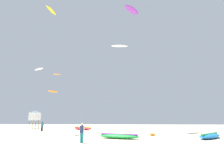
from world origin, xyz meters
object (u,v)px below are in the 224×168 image
object	(u,v)px
person_foreground	(82,131)
kite_aloft_4	(119,46)
person_midground	(42,125)
kite_grounded_near	(119,136)
kite_aloft_0	(53,91)
kite_grounded_mid	(210,136)
lifeguard_tower	(35,115)
kite_aloft_5	(57,74)
kite_grounded_far	(82,128)
kite_aloft_3	(132,10)
cooler_box	(153,135)
kite_aloft_1	(51,10)
kite_aloft_2	(39,69)

from	to	relation	value
person_foreground	kite_aloft_4	world-z (taller)	kite_aloft_4
person_midground	kite_grounded_near	bearing A→B (deg)	67.32
person_midground	kite_aloft_4	bearing A→B (deg)	128.77
kite_aloft_0	kite_grounded_mid	bearing A→B (deg)	-39.67
lifeguard_tower	kite_aloft_5	xyz separation A→B (m)	(-0.37, 12.43, 13.42)
kite_grounded_mid	kite_grounded_far	world-z (taller)	kite_grounded_far
kite_grounded_far	kite_aloft_3	distance (m)	27.80
person_midground	cooler_box	distance (m)	20.07
kite_grounded_mid	kite_aloft_1	size ratio (longest dim) A/B	1.43
person_midground	lifeguard_tower	xyz separation A→B (m)	(-6.23, 8.76, 2.04)
cooler_box	kite_aloft_2	bearing A→B (deg)	147.33
person_foreground	cooler_box	xyz separation A→B (m)	(7.59, 6.98, -0.88)
person_midground	kite_grounded_far	xyz separation A→B (m)	(6.37, 4.59, -0.71)
kite_grounded_near	cooler_box	xyz separation A→B (m)	(4.27, 3.32, -0.11)
person_midground	person_foreground	bearing A→B (deg)	51.70
cooler_box	kite_aloft_0	bearing A→B (deg)	136.80
kite_grounded_near	kite_aloft_5	bearing A→B (deg)	122.92
lifeguard_tower	person_midground	bearing A→B (deg)	-54.58
person_foreground	kite_grounded_far	size ratio (longest dim) A/B	0.35
kite_aloft_0	kite_aloft_1	distance (m)	21.42
kite_aloft_1	person_foreground	bearing A→B (deg)	-51.73
kite_aloft_4	kite_aloft_5	distance (m)	25.65
kite_grounded_near	cooler_box	bearing A→B (deg)	37.86
kite_aloft_4	kite_aloft_5	xyz separation A→B (m)	(-20.66, 14.99, -2.48)
kite_grounded_near	kite_aloft_4	distance (m)	25.40
kite_aloft_1	kite_aloft_4	bearing A→B (deg)	31.30
lifeguard_tower	cooler_box	bearing A→B (deg)	-33.60
kite_aloft_2	kite_aloft_5	xyz separation A→B (m)	(-0.70, 13.22, 2.24)
kite_grounded_far	kite_aloft_5	xyz separation A→B (m)	(-12.96, 16.59, 16.16)
kite_aloft_4	cooler_box	bearing A→B (deg)	-72.21
kite_aloft_1	cooler_box	bearing A→B (deg)	-18.22
kite_grounded_mid	kite_aloft_0	bearing A→B (deg)	140.33
kite_aloft_3	kite_grounded_mid	bearing A→B (deg)	-59.84
kite_aloft_0	kite_aloft_4	world-z (taller)	kite_aloft_4
kite_grounded_mid	kite_aloft_4	xyz separation A→B (m)	(-10.44, 16.34, 18.67)
lifeguard_tower	kite_aloft_0	bearing A→B (deg)	70.15
kite_grounded_far	kite_aloft_3	xyz separation A→B (m)	(10.59, -1.74, 25.65)
lifeguard_tower	kite_aloft_3	distance (m)	33.12
person_foreground	kite_grounded_mid	distance (m)	14.34
kite_grounded_mid	kite_aloft_5	bearing A→B (deg)	134.79
kite_aloft_2	person_foreground	bearing A→B (deg)	-53.38
kite_aloft_4	kite_grounded_far	bearing A→B (deg)	-168.30
person_midground	kite_aloft_0	world-z (taller)	kite_aloft_0
kite_grounded_near	kite_grounded_mid	xyz separation A→B (m)	(10.26, 0.87, 0.02)
kite_grounded_far	person_midground	bearing A→B (deg)	-144.18
kite_aloft_3	kite_grounded_near	bearing A→B (deg)	-101.04
lifeguard_tower	kite_aloft_1	bearing A→B (deg)	-56.42
cooler_box	kite_grounded_near	bearing A→B (deg)	-142.14
kite_aloft_0	kite_aloft_5	xyz separation A→B (m)	(-2.20, 7.35, 6.86)
kite_aloft_4	kite_aloft_2	bearing A→B (deg)	174.91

